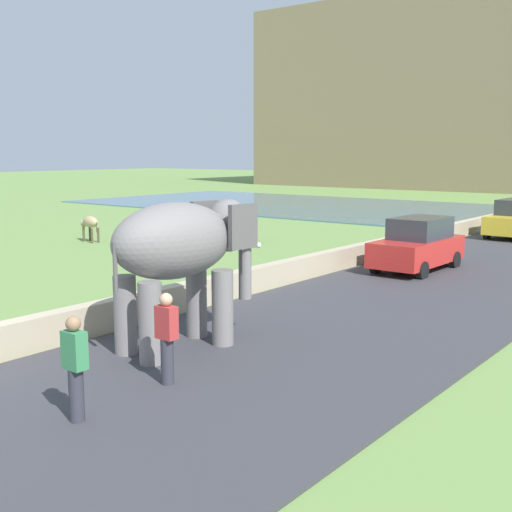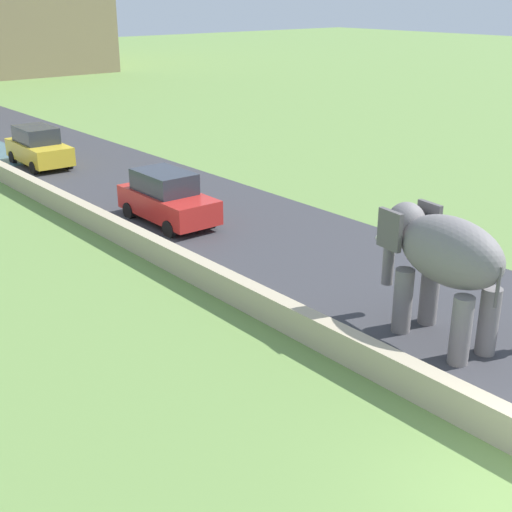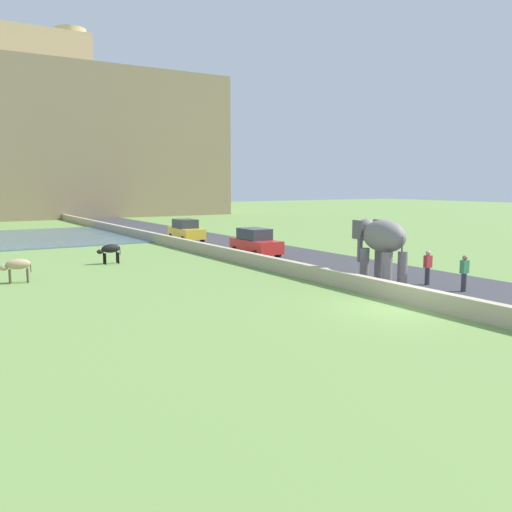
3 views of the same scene
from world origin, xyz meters
name	(u,v)px [view 2 (image 2 of 3)]	position (x,y,z in m)	size (l,w,h in m)	color
road_surface	(139,187)	(5.00, 20.00, 0.03)	(7.00, 120.00, 0.06)	#38383D
barrier_wall	(73,208)	(1.20, 18.00, 0.36)	(0.40, 110.00, 0.72)	tan
elephant	(442,257)	(3.46, 4.26, 2.04)	(1.76, 3.55, 2.99)	slate
car_yellow	(38,147)	(3.43, 26.04, 0.90)	(1.90, 4.05, 1.80)	gold
car_red	(167,198)	(3.43, 15.36, 0.90)	(1.82, 4.02, 1.80)	red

